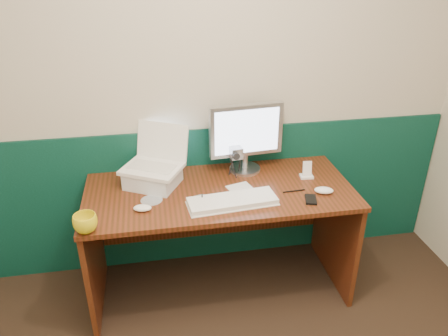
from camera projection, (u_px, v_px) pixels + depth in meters
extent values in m
cube|color=beige|center=(193.00, 92.00, 2.69)|extent=(3.50, 0.04, 2.50)
cube|color=#072E24|center=(196.00, 197.00, 3.02)|extent=(3.48, 0.02, 1.00)
cube|color=#3B1E0A|center=(220.00, 241.00, 2.78)|extent=(1.60, 0.70, 0.75)
cube|color=silver|center=(153.00, 178.00, 2.64)|extent=(0.37, 0.35, 0.10)
cube|color=white|center=(232.00, 202.00, 2.46)|extent=(0.51, 0.21, 0.03)
ellipsoid|color=white|center=(324.00, 190.00, 2.57)|extent=(0.13, 0.10, 0.04)
ellipsoid|color=white|center=(142.00, 208.00, 2.39)|extent=(0.11, 0.08, 0.03)
imported|color=yellow|center=(85.00, 223.00, 2.20)|extent=(0.16, 0.16, 0.10)
cylinder|color=#ADB2BD|center=(202.00, 201.00, 2.47)|extent=(0.11, 0.11, 0.02)
cylinder|color=silver|center=(152.00, 200.00, 2.50)|extent=(0.13, 0.13, 0.00)
cylinder|color=black|center=(294.00, 191.00, 2.59)|extent=(0.14, 0.02, 0.01)
cube|color=white|center=(239.00, 187.00, 2.63)|extent=(0.16, 0.13, 0.00)
cube|color=white|center=(306.00, 176.00, 2.75)|extent=(0.09, 0.07, 0.02)
cube|color=white|center=(307.00, 168.00, 2.72)|extent=(0.06, 0.03, 0.10)
cube|color=black|center=(311.00, 199.00, 2.50)|extent=(0.09, 0.12, 0.01)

